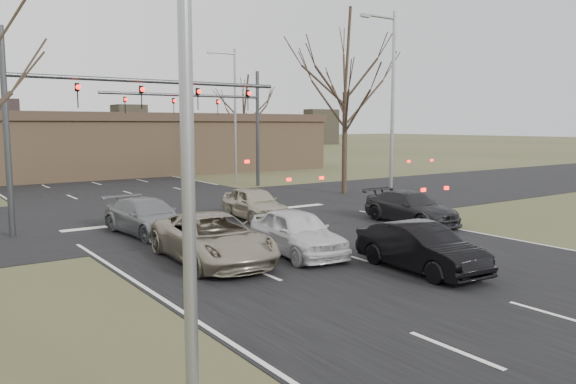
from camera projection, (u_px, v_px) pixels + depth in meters
name	position (u px, v px, depth m)	size (l,w,h in m)	color
ground	(419.00, 277.00, 16.04)	(360.00, 360.00, 0.00)	#394324
road_main	(21.00, 162.00, 64.72)	(14.00, 300.00, 0.02)	black
road_cross	(191.00, 211.00, 28.21)	(200.00, 14.00, 0.02)	black
building	(94.00, 144.00, 47.70)	(42.40, 10.40, 5.30)	#806245
mast_arm_near	(93.00, 106.00, 22.99)	(12.12, 0.24, 8.00)	#383A3D
mast_arm_far	(222.00, 114.00, 37.64)	(11.12, 0.24, 8.00)	#383A3D
streetlight_left	(198.00, 25.00, 7.08)	(2.34, 0.25, 10.00)	gray
streetlight_right_near	(390.00, 100.00, 28.53)	(2.34, 0.25, 10.00)	gray
streetlight_right_far	(233.00, 108.00, 42.61)	(2.34, 0.25, 10.00)	gray
tree_right_near	(346.00, 49.00, 34.25)	(6.90, 6.90, 11.50)	black
tree_right_far	(243.00, 96.00, 52.19)	(5.40, 5.40, 9.00)	black
car_silver_suv	(213.00, 238.00, 17.72)	(2.54, 5.50, 1.53)	gray
car_white_sedan	(297.00, 232.00, 18.70)	(1.81, 4.49, 1.53)	silver
car_black_hatch	(421.00, 248.00, 16.58)	(1.51, 4.34, 1.43)	black
car_charcoal_sedan	(411.00, 208.00, 24.66)	(1.96, 4.81, 1.40)	black
car_grey_ahead	(147.00, 217.00, 22.18)	(1.99, 4.90, 1.42)	slate
car_silver_ahead	(255.00, 203.00, 25.66)	(1.76, 4.37, 1.49)	#A9A289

